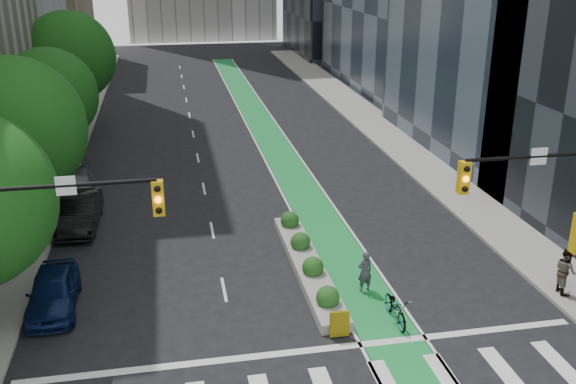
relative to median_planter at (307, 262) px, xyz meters
name	(u,v)px	position (x,y,z in m)	size (l,w,h in m)	color
ground	(318,372)	(-1.20, -7.04, -0.37)	(160.00, 160.00, 0.00)	black
sidewalk_left	(54,160)	(-13.00, 17.96, -0.30)	(3.60, 90.00, 0.15)	gray
sidewalk_right	(397,141)	(10.60, 17.96, -0.30)	(3.60, 90.00, 0.15)	gray
bike_lane_paint	(265,130)	(1.80, 22.96, -0.37)	(2.20, 70.00, 0.01)	#198B3A
tree_mid	(13,129)	(-12.20, 4.96, 5.20)	(6.40, 6.40, 8.78)	black
tree_midfar	(50,96)	(-12.20, 14.96, 4.57)	(5.60, 5.60, 7.76)	black
tree_far	(69,57)	(-12.20, 24.96, 5.32)	(6.60, 6.60, 9.00)	black
signal_left	(19,256)	(-9.90, -6.57, 4.41)	(6.14, 0.51, 7.20)	black
signal_right	(572,211)	(7.47, -6.57, 4.43)	(5.82, 0.51, 7.20)	black
median_planter	(307,262)	(0.00, 0.00, 0.00)	(1.20, 10.26, 1.10)	gray
bicycle	(396,308)	(2.32, -4.58, 0.19)	(0.74, 2.12, 1.12)	gray
cyclist	(365,272)	(1.86, -2.21, 0.50)	(0.64, 0.42, 1.74)	#3C3641
parked_car_left_near	(53,291)	(-10.21, -1.27, 0.38)	(1.77, 4.41, 1.50)	#0B1A47
parked_car_left_mid	(80,212)	(-10.07, 6.62, 0.45)	(1.73, 4.97, 1.64)	black
parked_car_left_far	(75,188)	(-10.70, 10.30, 0.41)	(2.20, 5.41, 1.57)	#515356
pedestrian_near	(565,271)	(9.51, -4.03, 0.72)	(0.92, 0.72, 1.89)	gray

